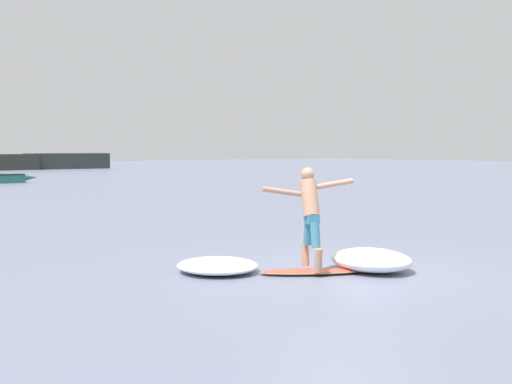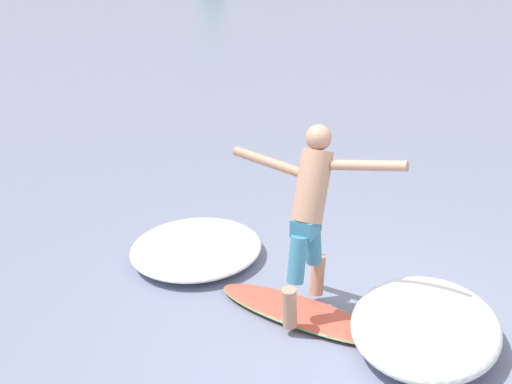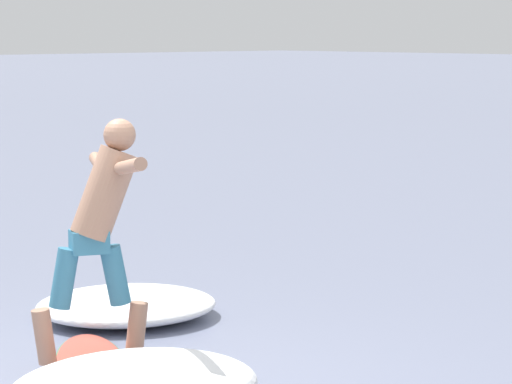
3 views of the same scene
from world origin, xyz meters
The scene contains 5 objects.
ground_plane centered at (0.00, 0.00, 0.00)m, with size 200.00×200.00×0.00m, color slate.
surfboard centered at (-0.45, 0.20, 0.04)m, with size 1.85×1.40×0.22m.
surfer centered at (-0.44, 0.30, 1.09)m, with size 1.51×0.98×1.71m.
wave_foam_at_tail centered at (-1.59, 1.38, 0.12)m, with size 1.83×1.91×0.23m.
wave_foam_at_nose centered at (0.56, -0.19, 0.19)m, with size 1.62×1.88×0.38m.
Camera 1 is at (-8.77, -8.38, 2.12)m, focal length 50.00 mm.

